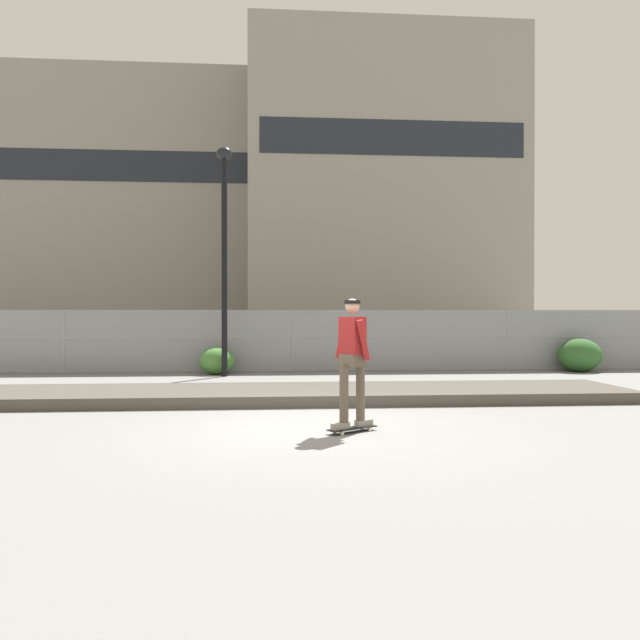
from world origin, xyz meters
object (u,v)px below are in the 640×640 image
skater (352,354)px  shrub_left (217,361)px  skateboard (352,428)px  parked_car_near (227,340)px  street_lamp (224,232)px  parked_car_mid (419,339)px  shrub_center (580,355)px

skater → shrub_left: 9.32m
skateboard → parked_car_near: (-2.74, 12.75, 0.78)m
skateboard → street_lamp: 9.51m
street_lamp → parked_car_near: size_ratio=1.39×
skater → parked_car_mid: bearing=72.3°
parked_car_near → shrub_left: bearing=-90.0°
skater → parked_car_near: size_ratio=0.41×
shrub_center → parked_car_near: bearing=160.2°
street_lamp → parked_car_near: bearing=93.3°
parked_car_mid → shrub_center: 5.50m
skateboard → skater: skater is taller
skateboard → street_lamp: street_lamp is taller
street_lamp → skater: bearing=-73.4°
parked_car_near → parked_car_mid: (6.76, -0.12, 0.00)m
parked_car_near → shrub_center: bearing=-19.8°
shrub_center → street_lamp: bearing=-176.9°
shrub_center → skater: bearing=-132.1°
street_lamp → shrub_left: 3.65m
skater → parked_car_near: (-2.74, 12.75, -0.31)m
parked_car_near → shrub_left: 3.90m
parked_car_mid → shrub_center: bearing=-43.3°
skater → parked_car_mid: size_ratio=0.42×
skateboard → shrub_left: shrub_left is taller
shrub_center → skateboard: bearing=-132.1°
parked_car_near → shrub_center: parked_car_near is taller
parked_car_near → shrub_left: parked_car_near is taller
street_lamp → parked_car_mid: bearing=33.7°
skateboard → parked_car_near: parked_car_near is taller
parked_car_near → shrub_left: size_ratio=4.58×
skater → parked_car_mid: 13.26m
skateboard → skater: (-0.00, -0.00, 1.09)m
parked_car_mid → shrub_center: (3.99, -3.76, -0.34)m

